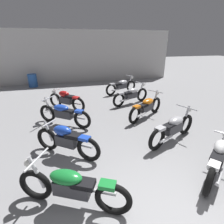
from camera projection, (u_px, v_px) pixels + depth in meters
name	position (u px, v px, depth m)	size (l,w,h in m)	color
back_wall	(84.00, 57.00, 12.71)	(13.15, 0.24, 3.60)	#BCBAB7
motorcycle_left_row_0	(71.00, 187.00, 3.14)	(1.98, 1.14, 0.97)	black
motorcycle_left_row_1	(66.00, 140.00, 4.61)	(1.63, 1.29, 0.88)	black
motorcycle_left_row_2	(64.00, 113.00, 6.31)	(1.79, 1.40, 0.97)	black
motorcycle_left_row_3	(66.00, 100.00, 7.75)	(1.52, 1.42, 0.88)	black
motorcycle_right_row_0	(218.00, 159.00, 3.88)	(1.66, 1.25, 0.88)	black
motorcycle_right_row_1	(173.00, 128.00, 5.28)	(2.03, 1.06, 0.97)	black
motorcycle_right_row_2	(146.00, 107.00, 6.94)	(1.90, 1.25, 0.97)	black
motorcycle_right_row_3	(131.00, 95.00, 8.48)	(2.06, 0.99, 0.97)	black
motorcycle_right_row_4	(122.00, 86.00, 10.20)	(2.06, 0.99, 0.97)	black
oil_drum	(33.00, 81.00, 11.66)	(0.59, 0.59, 0.85)	#23519E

